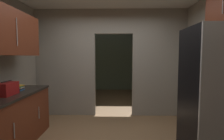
# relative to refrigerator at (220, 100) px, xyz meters

# --- Properties ---
(kitchen_partition) EXTENTS (3.78, 0.12, 2.67)m
(kitchen_partition) POSITION_rel_refrigerator_xyz_m (-1.52, 2.17, 0.47)
(kitchen_partition) COLOR #9E998C
(kitchen_partition) RESTS_ON ground
(adjoining_room_shell) EXTENTS (3.78, 3.52, 2.67)m
(adjoining_room_shell) POSITION_rel_refrigerator_xyz_m (-1.49, 4.52, 0.40)
(adjoining_room_shell) COLOR slate
(adjoining_room_shell) RESTS_ON ground
(refrigerator) EXTENTS (0.85, 0.72, 1.88)m
(refrigerator) POSITION_rel_refrigerator_xyz_m (0.00, 0.00, 0.00)
(refrigerator) COLOR black
(refrigerator) RESTS_ON ground
(lower_cabinet_run) EXTENTS (0.63, 1.77, 0.90)m
(lower_cabinet_run) POSITION_rel_refrigerator_xyz_m (-3.07, 0.46, -0.49)
(lower_cabinet_run) COLOR maroon
(lower_cabinet_run) RESTS_ON ground
(upper_cabinet_counterside) EXTENTS (0.36, 1.60, 0.72)m
(upper_cabinet_counterside) POSITION_rel_refrigerator_xyz_m (-3.07, 0.46, 0.94)
(upper_cabinet_counterside) COLOR maroon
(boombox) EXTENTS (0.21, 0.35, 0.23)m
(boombox) POSITION_rel_refrigerator_xyz_m (-3.04, 0.38, 0.06)
(boombox) COLOR maroon
(boombox) RESTS_ON lower_cabinet_run
(book_stack) EXTENTS (0.15, 0.18, 0.09)m
(book_stack) POSITION_rel_refrigerator_xyz_m (-3.07, 0.77, 0.01)
(book_stack) COLOR #2D609E
(book_stack) RESTS_ON lower_cabinet_run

